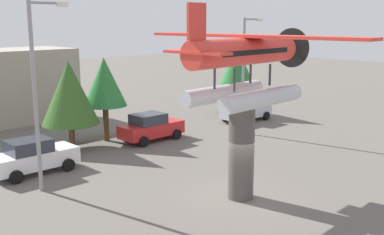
% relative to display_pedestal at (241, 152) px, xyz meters
% --- Properties ---
extents(ground_plane, '(140.00, 140.00, 0.00)m').
position_rel_display_pedestal_xyz_m(ground_plane, '(0.00, 0.00, -2.05)').
color(ground_plane, '#605B54').
extents(display_pedestal, '(1.10, 1.10, 4.10)m').
position_rel_display_pedestal_xyz_m(display_pedestal, '(0.00, 0.00, 0.00)').
color(display_pedestal, '#4C4742').
rests_on(display_pedestal, ground).
extents(floatplane_monument, '(6.96, 10.44, 4.00)m').
position_rel_display_pedestal_xyz_m(floatplane_monument, '(0.13, 0.01, 3.72)').
color(floatplane_monument, silver).
rests_on(floatplane_monument, display_pedestal).
extents(car_mid_white, '(4.20, 2.02, 1.76)m').
position_rel_display_pedestal_xyz_m(car_mid_white, '(-4.92, 9.29, -1.17)').
color(car_mid_white, white).
rests_on(car_mid_white, ground).
extents(car_far_red, '(4.20, 2.02, 1.76)m').
position_rel_display_pedestal_xyz_m(car_far_red, '(3.37, 10.25, -1.17)').
color(car_far_red, red).
rests_on(car_far_red, ground).
extents(car_distant_silver, '(4.20, 2.02, 1.76)m').
position_rel_display_pedestal_xyz_m(car_distant_silver, '(12.26, 9.83, -1.17)').
color(car_distant_silver, silver).
rests_on(car_distant_silver, ground).
extents(streetlight_primary, '(1.84, 0.28, 8.32)m').
position_rel_display_pedestal_xyz_m(streetlight_primary, '(-5.58, 6.77, 2.75)').
color(streetlight_primary, gray).
rests_on(streetlight_primary, ground).
extents(streetlight_secondary, '(1.84, 0.28, 7.67)m').
position_rel_display_pedestal_xyz_m(streetlight_secondary, '(9.26, 7.50, 2.42)').
color(streetlight_secondary, gray).
rests_on(streetlight_secondary, ground).
extents(tree_east, '(3.36, 3.36, 5.23)m').
position_rel_display_pedestal_xyz_m(tree_east, '(-1.18, 12.06, 1.31)').
color(tree_east, brown).
rests_on(tree_east, ground).
extents(tree_center_back, '(2.72, 2.72, 5.27)m').
position_rel_display_pedestal_xyz_m(tree_center_back, '(1.33, 12.20, 1.67)').
color(tree_center_back, brown).
rests_on(tree_center_back, ground).
extents(tree_far_east, '(3.12, 3.12, 5.51)m').
position_rel_display_pedestal_xyz_m(tree_far_east, '(13.78, 12.07, 1.71)').
color(tree_far_east, brown).
rests_on(tree_far_east, ground).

